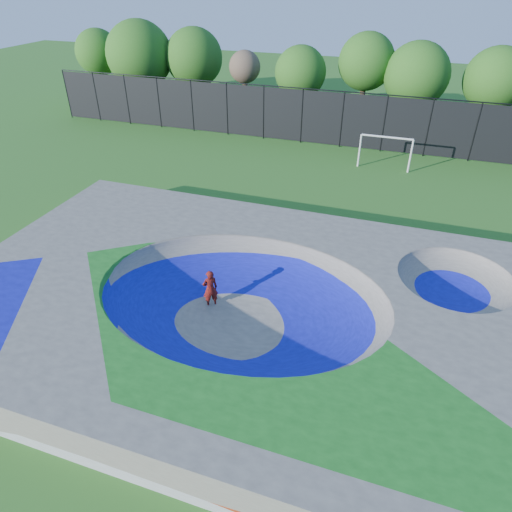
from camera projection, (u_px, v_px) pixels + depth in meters
The scene contains 7 objects.
ground at pixel (242, 322), 17.53m from camera, with size 120.00×120.00×0.00m, color #27601A.
skate_deck at pixel (242, 307), 17.12m from camera, with size 22.00×14.00×1.50m, color gray.
skater at pixel (210, 289), 17.93m from camera, with size 0.61×0.40×1.68m, color #AA180D.
skateboard at pixel (211, 305), 18.37m from camera, with size 0.78×0.22×0.05m, color black.
soccer_goal at pixel (386, 147), 29.67m from camera, with size 3.40×0.12×2.24m.
fence at pixel (342, 119), 33.10m from camera, with size 48.09×0.09×4.04m.
treeline at pixel (354, 68), 35.82m from camera, with size 52.42×6.91×7.75m.
Camera 1 is at (4.83, -12.46, 11.63)m, focal length 32.00 mm.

